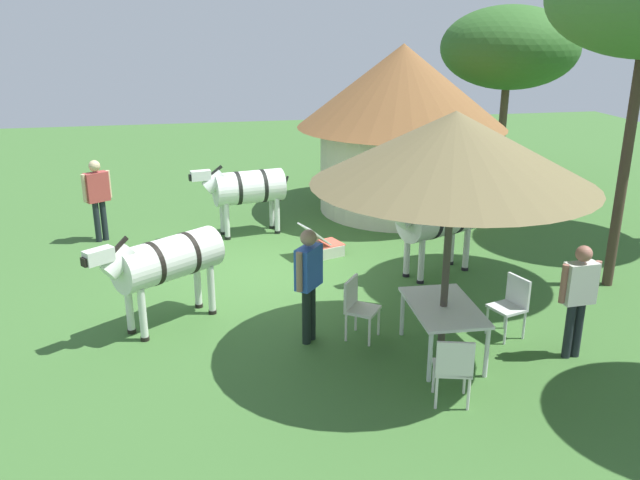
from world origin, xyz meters
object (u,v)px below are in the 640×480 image
Objects in this scene: guest_behind_table at (309,276)px; standing_watcher at (97,193)px; guest_beside_umbrella at (579,291)px; zebra_toward_hut at (246,188)px; thatched_hut at (401,119)px; patio_chair_west_end at (512,302)px; patio_chair_near_hut at (357,304)px; shade_umbrella at (454,148)px; zebra_nearest_camera at (165,261)px; patio_chair_near_lawn at (453,367)px; zebra_by_umbrella at (437,219)px; patio_dining_table at (443,311)px; striped_lounge_chair at (322,243)px; acacia_tree_behind_hut at (509,48)px.

standing_watcher is at bearing 72.70° from guest_behind_table.
zebra_toward_hut is (-6.21, -3.91, 0.04)m from guest_beside_umbrella.
thatched_hut is 6.87m from patio_chair_west_end.
guest_behind_table is (6.29, -3.29, -1.16)m from thatched_hut.
patio_chair_near_hut is 0.56× the size of guest_beside_umbrella.
thatched_hut is 5.39× the size of patio_chair_near_hut.
shade_umbrella is 6.49m from zebra_toward_hut.
zebra_nearest_camera is at bearing 77.17° from standing_watcher.
shade_umbrella reaches higher than standing_watcher.
guest_behind_table is 6.26m from standing_watcher.
zebra_by_umbrella reaches higher than patio_chair_near_lawn.
striped_lounge_chair is (-4.22, -0.86, -0.40)m from patio_dining_table.
guest_behind_table reaches higher than patio_chair_west_end.
patio_chair_west_end is 1.04m from guest_beside_umbrella.
guest_beside_umbrella is at bearing -158.68° from zebra_toward_hut.
patio_chair_near_lawn is 12.64m from acacia_tree_behind_hut.
patio_dining_table is 1.26m from patio_chair_near_lawn.
acacia_tree_behind_hut reaches higher than standing_watcher.
patio_chair_west_end is 0.45× the size of zebra_by_umbrella.
patio_chair_west_end is 0.53× the size of guest_behind_table.
standing_watcher is 0.85× the size of zebra_by_umbrella.
patio_dining_table is at bearing -150.56° from zebra_nearest_camera.
guest_behind_table is 2.20m from zebra_nearest_camera.
zebra_nearest_camera is (-2.07, -5.46, 0.05)m from guest_beside_umbrella.
patio_chair_west_end is 2.99m from guest_behind_table.
patio_dining_table is 0.74× the size of zebra_by_umbrella.
thatched_hut is 7.36m from patio_dining_table.
patio_chair_near_hut is at bearing 124.74° from patio_chair_near_lawn.
zebra_nearest_camera reaches higher than patio_chair_near_lawn.
standing_watcher is 0.81× the size of zebra_toward_hut.
zebra_by_umbrella is 4.29m from zebra_toward_hut.
thatched_hut is at bearing -166.52° from patio_chair_near_hut.
patio_dining_table is 0.75× the size of zebra_nearest_camera.
zebra_toward_hut is (-1.60, -1.31, 0.76)m from striped_lounge_chair.
shade_umbrella is 2.66m from guest_behind_table.
patio_chair_near_lawn is at bearing -105.29° from guest_behind_table.
patio_chair_near_lawn is at bearing -166.73° from zebra_nearest_camera.
patio_dining_table is at bearing 99.20° from standing_watcher.
patio_chair_near_lawn is 0.53× the size of guest_behind_table.
striped_lounge_chair is at bearing 126.30° from standing_watcher.
zebra_by_umbrella is at bearing -144.22° from zebra_toward_hut.
zebra_by_umbrella is at bearing -12.45° from guest_behind_table.
zebra_toward_hut is (1.21, -3.73, -1.16)m from thatched_hut.
shade_umbrella is 4.48m from zebra_nearest_camera.
acacia_tree_behind_hut is at bearing -85.10° from zebra_nearest_camera.
guest_beside_umbrella reaches higher than zebra_by_umbrella.
patio_dining_table is 1.26m from patio_chair_near_hut.
patio_chair_near_lawn is 0.46× the size of zebra_nearest_camera.
standing_watcher reaches higher than guest_beside_umbrella.
zebra_nearest_camera is (-1.31, -4.91, 0.51)m from patio_chair_west_end.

